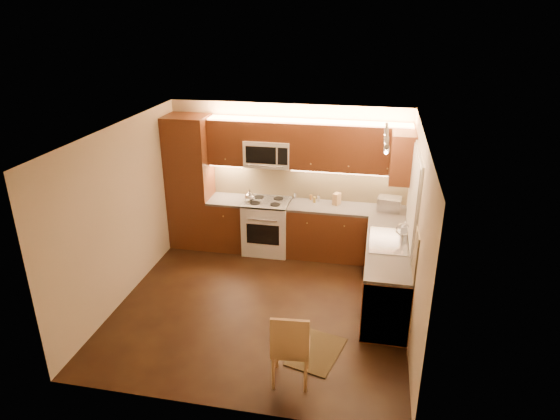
% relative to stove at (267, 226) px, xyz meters
% --- Properties ---
extents(floor, '(4.00, 4.00, 0.01)m').
position_rel_stove_xyz_m(floor, '(0.30, -1.68, -0.46)').
color(floor, black).
rests_on(floor, ground).
extents(ceiling, '(4.00, 4.00, 0.01)m').
position_rel_stove_xyz_m(ceiling, '(0.30, -1.68, 2.04)').
color(ceiling, beige).
rests_on(ceiling, ground).
extents(wall_back, '(4.00, 0.01, 2.50)m').
position_rel_stove_xyz_m(wall_back, '(0.30, 0.32, 0.79)').
color(wall_back, '#C1AD8D').
rests_on(wall_back, ground).
extents(wall_front, '(4.00, 0.01, 2.50)m').
position_rel_stove_xyz_m(wall_front, '(0.30, -3.67, 0.79)').
color(wall_front, '#C1AD8D').
rests_on(wall_front, ground).
extents(wall_left, '(0.01, 4.00, 2.50)m').
position_rel_stove_xyz_m(wall_left, '(-1.70, -1.68, 0.79)').
color(wall_left, '#C1AD8D').
rests_on(wall_left, ground).
extents(wall_right, '(0.01, 4.00, 2.50)m').
position_rel_stove_xyz_m(wall_right, '(2.30, -1.68, 0.79)').
color(wall_right, '#C1AD8D').
rests_on(wall_right, ground).
extents(pantry, '(0.70, 0.60, 2.30)m').
position_rel_stove_xyz_m(pantry, '(-1.35, 0.02, 0.69)').
color(pantry, '#44260E').
rests_on(pantry, floor).
extents(base_cab_back_left, '(0.62, 0.60, 0.86)m').
position_rel_stove_xyz_m(base_cab_back_left, '(-0.69, 0.02, -0.03)').
color(base_cab_back_left, '#44260E').
rests_on(base_cab_back_left, floor).
extents(counter_back_left, '(0.62, 0.60, 0.04)m').
position_rel_stove_xyz_m(counter_back_left, '(-0.69, 0.02, 0.42)').
color(counter_back_left, '#363431').
rests_on(counter_back_left, base_cab_back_left).
extents(base_cab_back_right, '(1.92, 0.60, 0.86)m').
position_rel_stove_xyz_m(base_cab_back_right, '(1.34, 0.02, -0.03)').
color(base_cab_back_right, '#44260E').
rests_on(base_cab_back_right, floor).
extents(counter_back_right, '(1.92, 0.60, 0.04)m').
position_rel_stove_xyz_m(counter_back_right, '(1.34, 0.02, 0.42)').
color(counter_back_right, '#363431').
rests_on(counter_back_right, base_cab_back_right).
extents(base_cab_right, '(0.60, 2.00, 0.86)m').
position_rel_stove_xyz_m(base_cab_right, '(2.00, -1.28, -0.03)').
color(base_cab_right, '#44260E').
rests_on(base_cab_right, floor).
extents(counter_right, '(0.60, 2.00, 0.04)m').
position_rel_stove_xyz_m(counter_right, '(2.00, -1.28, 0.42)').
color(counter_right, '#363431').
rests_on(counter_right, base_cab_right).
extents(dishwasher, '(0.58, 0.60, 0.84)m').
position_rel_stove_xyz_m(dishwasher, '(2.00, -1.98, -0.03)').
color(dishwasher, silver).
rests_on(dishwasher, floor).
extents(backsplash_back, '(3.30, 0.02, 0.60)m').
position_rel_stove_xyz_m(backsplash_back, '(0.65, 0.31, 0.74)').
color(backsplash_back, tan).
rests_on(backsplash_back, wall_back).
extents(backsplash_right, '(0.02, 2.00, 0.60)m').
position_rel_stove_xyz_m(backsplash_right, '(2.29, -1.28, 0.74)').
color(backsplash_right, tan).
rests_on(backsplash_right, wall_right).
extents(upper_cab_back_left, '(0.62, 0.35, 0.75)m').
position_rel_stove_xyz_m(upper_cab_back_left, '(-0.69, 0.15, 1.42)').
color(upper_cab_back_left, '#44260E').
rests_on(upper_cab_back_left, wall_back).
extents(upper_cab_back_right, '(1.92, 0.35, 0.75)m').
position_rel_stove_xyz_m(upper_cab_back_right, '(1.34, 0.15, 1.42)').
color(upper_cab_back_right, '#44260E').
rests_on(upper_cab_back_right, wall_back).
extents(upper_cab_bridge, '(0.76, 0.35, 0.31)m').
position_rel_stove_xyz_m(upper_cab_bridge, '(0.00, 0.15, 1.63)').
color(upper_cab_bridge, '#44260E').
rests_on(upper_cab_bridge, wall_back).
extents(upper_cab_right_corner, '(0.35, 0.50, 0.75)m').
position_rel_stove_xyz_m(upper_cab_right_corner, '(2.12, -0.28, 1.42)').
color(upper_cab_right_corner, '#44260E').
rests_on(upper_cab_right_corner, wall_right).
extents(stove, '(0.76, 0.65, 0.92)m').
position_rel_stove_xyz_m(stove, '(0.00, 0.00, 0.00)').
color(stove, silver).
rests_on(stove, floor).
extents(microwave, '(0.76, 0.38, 0.44)m').
position_rel_stove_xyz_m(microwave, '(0.00, 0.14, 1.26)').
color(microwave, silver).
rests_on(microwave, wall_back).
extents(window_frame, '(0.03, 1.44, 1.24)m').
position_rel_stove_xyz_m(window_frame, '(2.29, -1.12, 1.14)').
color(window_frame, silver).
rests_on(window_frame, wall_right).
extents(window_blinds, '(0.02, 1.36, 1.16)m').
position_rel_stove_xyz_m(window_blinds, '(2.27, -1.12, 1.14)').
color(window_blinds, silver).
rests_on(window_blinds, wall_right).
extents(sink, '(0.52, 0.86, 0.15)m').
position_rel_stove_xyz_m(sink, '(2.00, -1.12, 0.52)').
color(sink, silver).
rests_on(sink, counter_right).
extents(faucet, '(0.20, 0.04, 0.30)m').
position_rel_stove_xyz_m(faucet, '(2.18, -1.12, 0.59)').
color(faucet, silver).
rests_on(faucet, counter_right).
extents(track_light_bar, '(0.04, 1.20, 0.03)m').
position_rel_stove_xyz_m(track_light_bar, '(1.85, -1.27, 2.00)').
color(track_light_bar, silver).
rests_on(track_light_bar, ceiling).
extents(kettle, '(0.22, 0.22, 0.20)m').
position_rel_stove_xyz_m(kettle, '(-0.28, -0.06, 0.56)').
color(kettle, silver).
rests_on(kettle, stove).
extents(toaster_oven, '(0.40, 0.32, 0.22)m').
position_rel_stove_xyz_m(toaster_oven, '(2.01, 0.04, 0.55)').
color(toaster_oven, silver).
rests_on(toaster_oven, counter_back_right).
extents(knife_block, '(0.14, 0.17, 0.20)m').
position_rel_stove_xyz_m(knife_block, '(1.16, 0.13, 0.54)').
color(knife_block, olive).
rests_on(knife_block, counter_back_right).
extents(spice_jar_a, '(0.05, 0.05, 0.10)m').
position_rel_stove_xyz_m(spice_jar_a, '(0.84, 0.21, 0.49)').
color(spice_jar_a, silver).
rests_on(spice_jar_a, counter_back_right).
extents(spice_jar_b, '(0.06, 0.06, 0.10)m').
position_rel_stove_xyz_m(spice_jar_b, '(0.78, 0.14, 0.49)').
color(spice_jar_b, olive).
rests_on(spice_jar_b, counter_back_right).
extents(spice_jar_c, '(0.05, 0.05, 0.10)m').
position_rel_stove_xyz_m(spice_jar_c, '(0.44, 0.24, 0.49)').
color(spice_jar_c, silver).
rests_on(spice_jar_c, counter_back_right).
extents(spice_jar_d, '(0.05, 0.05, 0.08)m').
position_rel_stove_xyz_m(spice_jar_d, '(0.71, 0.26, 0.48)').
color(spice_jar_d, brown).
rests_on(spice_jar_d, counter_back_right).
extents(soap_bottle, '(0.11, 0.11, 0.21)m').
position_rel_stove_xyz_m(soap_bottle, '(2.22, -0.89, 0.55)').
color(soap_bottle, silver).
rests_on(soap_bottle, counter_right).
extents(rug, '(0.72, 0.91, 0.01)m').
position_rel_stove_xyz_m(rug, '(1.20, -2.58, -0.45)').
color(rug, black).
rests_on(rug, floor).
extents(dining_chair, '(0.45, 0.45, 0.94)m').
position_rel_stove_xyz_m(dining_chair, '(0.97, -3.10, 0.01)').
color(dining_chair, olive).
rests_on(dining_chair, floor).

